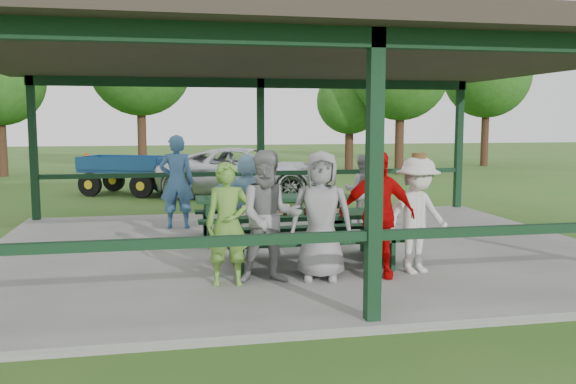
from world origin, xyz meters
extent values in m
plane|color=#2B591B|center=(0.00, 0.00, 0.00)|extent=(90.00, 90.00, 0.00)
cube|color=slate|center=(0.00, 0.00, 0.05)|extent=(10.00, 8.00, 0.10)
cube|color=black|center=(0.00, -3.80, 1.60)|extent=(0.15, 0.15, 3.00)
cube|color=black|center=(-4.80, 3.80, 1.60)|extent=(0.15, 0.15, 3.00)
cube|color=black|center=(0.00, 3.80, 1.60)|extent=(0.15, 0.15, 3.00)
cube|color=black|center=(4.80, 3.80, 1.60)|extent=(0.15, 0.15, 3.00)
cube|color=black|center=(-2.40, -3.80, 1.00)|extent=(4.65, 0.10, 0.10)
cube|color=black|center=(-2.40, 3.80, 1.00)|extent=(4.65, 0.10, 0.10)
cube|color=black|center=(2.40, 3.80, 1.00)|extent=(4.65, 0.10, 0.10)
cube|color=black|center=(0.00, -3.80, 3.00)|extent=(9.80, 0.15, 0.20)
cube|color=black|center=(0.00, 3.80, 3.00)|extent=(9.80, 0.15, 0.20)
cube|color=#312823|center=(0.00, 0.00, 3.22)|extent=(10.60, 8.60, 0.24)
cube|color=black|center=(-0.08, -1.20, 0.82)|extent=(2.47, 0.75, 0.06)
cube|color=black|center=(-0.08, -1.75, 0.53)|extent=(2.47, 0.28, 0.05)
cube|color=black|center=(-0.08, -0.65, 0.53)|extent=(2.47, 0.28, 0.05)
cube|color=black|center=(-1.13, -1.20, 0.47)|extent=(0.06, 0.70, 0.75)
cube|color=black|center=(0.98, -1.20, 0.47)|extent=(0.06, 0.70, 0.75)
cube|color=black|center=(-1.13, -1.20, 0.33)|extent=(0.06, 1.39, 0.45)
cube|color=black|center=(0.98, -1.20, 0.33)|extent=(0.06, 1.39, 0.45)
cube|color=black|center=(-0.23, 0.80, 0.82)|extent=(2.73, 0.75, 0.06)
cube|color=black|center=(-0.23, 0.25, 0.53)|extent=(2.73, 0.28, 0.05)
cube|color=black|center=(-0.23, 1.35, 0.53)|extent=(2.73, 0.28, 0.05)
cube|color=black|center=(-1.42, 0.80, 0.47)|extent=(0.06, 0.70, 0.75)
cube|color=black|center=(0.96, 0.80, 0.47)|extent=(0.06, 0.70, 0.75)
cube|color=black|center=(-1.42, 0.80, 0.33)|extent=(0.06, 1.39, 0.45)
cube|color=black|center=(0.96, 0.80, 0.33)|extent=(0.06, 1.39, 0.45)
cylinder|color=white|center=(-1.09, -1.20, 0.86)|extent=(0.22, 0.22, 0.01)
torus|color=#AC6D3D|center=(-1.13, -1.22, 0.88)|extent=(0.10, 0.10, 0.03)
torus|color=#AC6D3D|center=(-1.05, -1.22, 0.88)|extent=(0.10, 0.10, 0.03)
torus|color=#AC6D3D|center=(-1.09, -1.16, 0.88)|extent=(0.10, 0.10, 0.03)
cylinder|color=white|center=(-0.47, -1.20, 0.86)|extent=(0.22, 0.22, 0.01)
torus|color=#AC6D3D|center=(-0.51, -1.22, 0.88)|extent=(0.10, 0.10, 0.03)
torus|color=#AC6D3D|center=(-0.43, -1.22, 0.88)|extent=(0.10, 0.10, 0.03)
torus|color=#AC6D3D|center=(-0.47, -1.16, 0.88)|extent=(0.10, 0.10, 0.03)
cylinder|color=white|center=(0.30, -1.20, 0.86)|extent=(0.22, 0.22, 0.01)
torus|color=#AC6D3D|center=(0.26, -1.22, 0.88)|extent=(0.10, 0.10, 0.03)
torus|color=#AC6D3D|center=(0.34, -1.22, 0.88)|extent=(0.10, 0.10, 0.03)
torus|color=#AC6D3D|center=(0.30, -1.16, 0.88)|extent=(0.10, 0.10, 0.03)
cylinder|color=white|center=(1.06, -1.20, 0.86)|extent=(0.22, 0.22, 0.01)
torus|color=#AC6D3D|center=(1.02, -1.22, 0.88)|extent=(0.10, 0.10, 0.03)
torus|color=#AC6D3D|center=(1.10, -1.22, 0.88)|extent=(0.10, 0.10, 0.03)
torus|color=#AC6D3D|center=(1.06, -1.16, 0.88)|extent=(0.10, 0.10, 0.03)
cylinder|color=#381E0F|center=(-1.33, -1.38, 0.90)|extent=(0.06, 0.06, 0.10)
cylinder|color=#381E0F|center=(-0.68, -1.38, 0.90)|extent=(0.06, 0.06, 0.10)
cylinder|color=#381E0F|center=(-0.46, -1.38, 0.90)|extent=(0.06, 0.06, 0.10)
cylinder|color=#381E0F|center=(-0.16, -1.38, 0.90)|extent=(0.06, 0.06, 0.10)
cylinder|color=#381E0F|center=(0.12, -1.38, 0.90)|extent=(0.06, 0.06, 0.10)
cylinder|color=#381E0F|center=(0.37, -1.38, 0.90)|extent=(0.06, 0.06, 0.10)
cone|color=white|center=(-1.14, -1.00, 0.90)|extent=(0.09, 0.09, 0.10)
cone|color=white|center=(-0.98, -1.00, 0.90)|extent=(0.09, 0.09, 0.10)
cone|color=white|center=(-0.36, -1.00, 0.90)|extent=(0.09, 0.09, 0.10)
cone|color=white|center=(0.08, -1.00, 0.90)|extent=(0.09, 0.09, 0.10)
cone|color=white|center=(0.50, -1.00, 0.90)|extent=(0.09, 0.09, 0.10)
imported|color=#609535|center=(-1.34, -2.13, 0.88)|extent=(0.60, 0.42, 1.57)
imported|color=gray|center=(-0.80, -2.12, 0.95)|extent=(0.86, 0.68, 1.71)
imported|color=gray|center=(-0.12, -2.09, 0.95)|extent=(0.94, 0.73, 1.70)
imported|color=#C20606|center=(0.65, -2.11, 0.94)|extent=(1.05, 0.60, 1.69)
imported|color=silver|center=(1.26, -2.01, 0.90)|extent=(1.15, 0.85, 1.59)
cylinder|color=brown|center=(1.26, -2.01, 1.63)|extent=(0.39, 0.39, 0.02)
cylinder|color=brown|center=(1.26, -2.01, 1.69)|extent=(0.23, 0.23, 0.11)
imported|color=#94C5E6|center=(-0.59, 1.64, 0.83)|extent=(1.41, 0.65, 1.46)
imported|color=#396494|center=(-1.89, 2.18, 1.01)|extent=(0.71, 0.51, 1.81)
imported|color=gray|center=(1.68, 1.67, 0.81)|extent=(0.81, 0.71, 1.42)
imported|color=silver|center=(0.18, 7.60, 0.70)|extent=(5.54, 3.88, 1.40)
cube|color=navy|center=(-3.24, 8.81, 0.72)|extent=(2.83, 2.21, 0.11)
cube|color=navy|center=(-3.50, 8.24, 0.95)|extent=(2.32, 1.11, 0.36)
cube|color=navy|center=(-2.97, 9.39, 0.95)|extent=(2.32, 1.11, 0.36)
cube|color=navy|center=(-4.39, 9.34, 0.95)|extent=(0.58, 1.17, 0.36)
cube|color=navy|center=(-2.09, 8.28, 0.95)|extent=(0.58, 1.17, 0.36)
cylinder|color=black|center=(-4.26, 8.54, 0.34)|extent=(0.69, 0.44, 0.69)
cylinder|color=yellow|center=(-4.26, 8.54, 0.34)|extent=(0.31, 0.29, 0.25)
cylinder|color=black|center=(-3.69, 9.77, 0.34)|extent=(0.69, 0.44, 0.69)
cylinder|color=yellow|center=(-3.69, 9.77, 0.34)|extent=(0.31, 0.29, 0.25)
cylinder|color=black|center=(-2.78, 7.86, 0.34)|extent=(0.69, 0.44, 0.69)
cylinder|color=yellow|center=(-2.78, 7.86, 0.34)|extent=(0.31, 0.29, 0.25)
cylinder|color=black|center=(-2.21, 9.09, 0.34)|extent=(0.69, 0.44, 0.69)
cylinder|color=yellow|center=(-2.21, 9.09, 0.34)|extent=(0.31, 0.29, 0.25)
cube|color=navy|center=(-1.67, 8.09, 0.63)|extent=(0.85, 0.44, 0.07)
cone|color=#F2590C|center=(-4.43, 9.36, 1.04)|extent=(0.17, 0.34, 0.36)
cylinder|color=#321D14|center=(-8.35, 15.79, 1.37)|extent=(0.36, 0.36, 2.74)
cylinder|color=#321D14|center=(-3.04, 16.24, 1.64)|extent=(0.36, 0.36, 3.28)
sphere|color=#204F15|center=(-3.04, 16.24, 4.46)|extent=(4.20, 4.20, 4.20)
cylinder|color=#321D14|center=(5.71, 15.66, 1.10)|extent=(0.36, 0.36, 2.21)
sphere|color=#204F15|center=(5.71, 15.66, 3.00)|extent=(2.82, 2.82, 2.82)
cylinder|color=#321D14|center=(7.22, 13.67, 1.51)|extent=(0.36, 0.36, 3.02)
sphere|color=#204F15|center=(7.22, 13.67, 4.11)|extent=(3.87, 3.87, 3.87)
cylinder|color=#321D14|center=(12.95, 17.17, 1.60)|extent=(0.36, 0.36, 3.20)
sphere|color=#204F15|center=(12.95, 17.17, 4.35)|extent=(4.09, 4.09, 4.09)
camera|label=1|loc=(-2.09, -9.71, 2.18)|focal=38.00mm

